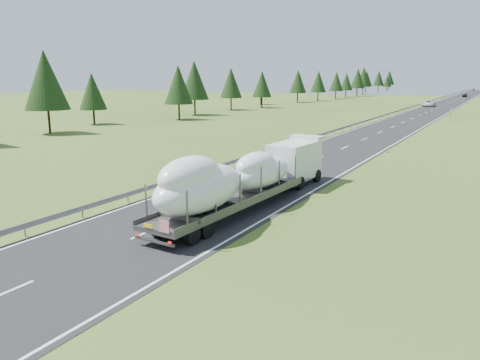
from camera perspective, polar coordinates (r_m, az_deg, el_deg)
The scene contains 10 objects.
ground at distance 26.92m, azimuth -11.00°, elevation -6.19°, with size 400.00×400.00×0.00m, color #3C541C.
road_surface at distance 120.68m, azimuth 21.81°, elevation 7.66°, with size 10.00×400.00×0.02m, color black.
guardrail at distance 121.43m, azimuth 19.33°, elevation 8.15°, with size 0.10×400.00×0.76m.
marker_posts at distance 174.68m, azimuth 26.60°, elevation 8.67°, with size 0.13×350.08×1.00m.
highway_sign at distance 99.89m, azimuth 24.32°, elevation 7.63°, with size 0.08×0.90×2.60m.
tree_line_left at distance 149.32m, azimuth 6.02°, elevation 11.95°, with size 14.29×300.55×12.47m.
boat_truck at distance 30.17m, azimuth 0.44°, elevation 0.55°, with size 3.49×19.98×4.36m.
distant_van at distance 143.82m, azimuth 22.04°, elevation 8.64°, with size 2.89×6.27×1.74m, color white.
distant_car_dark at distance 213.57m, azimuth 25.72°, elevation 9.29°, with size 1.75×4.36×1.49m, color black.
distant_car_blue at distance 314.92m, azimuth 26.57°, elevation 9.87°, with size 1.38×3.97×1.31m, color #1A214B.
Camera 1 is at (16.82, -19.19, 8.57)m, focal length 35.00 mm.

